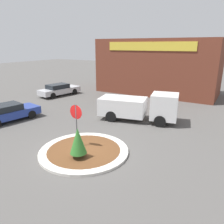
# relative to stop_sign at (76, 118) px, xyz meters

# --- Properties ---
(ground_plane) EXTENTS (120.00, 120.00, 0.00)m
(ground_plane) POSITION_rel_stop_sign_xyz_m (0.63, -0.23, -1.79)
(ground_plane) COLOR #514F4C
(traffic_island) EXTENTS (4.84, 4.84, 0.14)m
(traffic_island) POSITION_rel_stop_sign_xyz_m (0.63, -0.23, -1.72)
(traffic_island) COLOR beige
(traffic_island) RESTS_ON ground_plane
(stop_sign) EXTENTS (0.79, 0.07, 2.54)m
(stop_sign) POSITION_rel_stop_sign_xyz_m (0.00, 0.00, 0.00)
(stop_sign) COLOR #4C4C51
(stop_sign) RESTS_ON ground_plane
(island_shrub) EXTENTS (0.85, 0.85, 1.58)m
(island_shrub) POSITION_rel_stop_sign_xyz_m (0.92, -1.03, -0.74)
(island_shrub) COLOR brown
(island_shrub) RESTS_ON traffic_island
(utility_truck) EXTENTS (6.16, 3.23, 2.21)m
(utility_truck) POSITION_rel_stop_sign_xyz_m (1.07, 6.11, -0.67)
(utility_truck) COLOR silver
(utility_truck) RESTS_ON ground_plane
(storefront_building) EXTENTS (13.74, 6.07, 6.28)m
(storefront_building) POSITION_rel_stop_sign_xyz_m (-1.38, 16.78, 1.36)
(storefront_building) COLOR brown
(storefront_building) RESTS_ON ground_plane
(parked_sedan_silver) EXTENTS (2.65, 5.05, 1.34)m
(parked_sedan_silver) POSITION_rel_stop_sign_xyz_m (-10.41, 9.45, -1.10)
(parked_sedan_silver) COLOR #B7B7BC
(parked_sedan_silver) RESTS_ON ground_plane
(parked_sedan_blue) EXTENTS (2.60, 4.65, 1.32)m
(parked_sedan_blue) POSITION_rel_stop_sign_xyz_m (-7.52, 0.95, -1.10)
(parked_sedan_blue) COLOR navy
(parked_sedan_blue) RESTS_ON ground_plane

